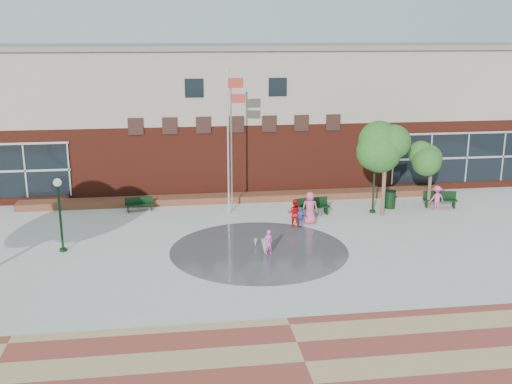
{
  "coord_description": "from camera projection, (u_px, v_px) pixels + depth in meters",
  "views": [
    {
      "loc": [
        -3.83,
        -23.31,
        9.99
      ],
      "look_at": [
        0.0,
        4.0,
        2.6
      ],
      "focal_mm": 42.0,
      "sensor_mm": 36.0,
      "label": 1
    }
  ],
  "objects": [
    {
      "name": "bench_right",
      "position": [
        440.0,
        203.0,
        35.07
      ],
      "size": [
        1.97,
        0.87,
        0.96
      ],
      "rotation": [
        0.0,
        0.0,
        -0.18
      ],
      "color": "black",
      "rests_on": "ground"
    },
    {
      "name": "person_bench",
      "position": [
        437.0,
        198.0,
        34.4
      ],
      "size": [
        1.03,
        0.7,
        1.48
      ],
      "primitive_type": "imported",
      "rotation": [
        0.0,
        0.0,
        3.31
      ],
      "color": "#DD478B",
      "rests_on": "ground"
    },
    {
      "name": "adult_red",
      "position": [
        295.0,
        213.0,
        31.5
      ],
      "size": [
        0.91,
        0.83,
        1.52
      ],
      "primitive_type": "imported",
      "rotation": [
        0.0,
        0.0,
        2.71
      ],
      "color": "red",
      "rests_on": "ground"
    },
    {
      "name": "water_jet_a",
      "position": [
        265.0,
        255.0,
        27.63
      ],
      "size": [
        0.38,
        0.38,
        0.73
      ],
      "primitive_type": "cone",
      "rotation": [
        3.14,
        0.0,
        0.0
      ],
      "color": "white",
      "rests_on": "ground"
    },
    {
      "name": "water_jet_b",
      "position": [
        256.0,
        247.0,
        28.69
      ],
      "size": [
        0.17,
        0.17,
        0.39
      ],
      "primitive_type": "cone",
      "rotation": [
        3.14,
        0.0,
        0.0
      ],
      "color": "white",
      "rests_on": "ground"
    },
    {
      "name": "flagpole_left",
      "position": [
        229.0,
        136.0,
        32.83
      ],
      "size": [
        0.94,
        0.15,
        8.04
      ],
      "rotation": [
        0.0,
        0.0,
        0.06
      ],
      "color": "silver",
      "rests_on": "ground"
    },
    {
      "name": "lamp_right",
      "position": [
        374.0,
        175.0,
        33.57
      ],
      "size": [
        0.38,
        0.38,
        3.59
      ],
      "color": "black",
      "rests_on": "ground"
    },
    {
      "name": "library_building",
      "position": [
        229.0,
        113.0,
        40.91
      ],
      "size": [
        44.4,
        10.4,
        9.2
      ],
      "color": "#5B1E13",
      "rests_on": "ground"
    },
    {
      "name": "child_splash",
      "position": [
        268.0,
        242.0,
        27.62
      ],
      "size": [
        0.49,
        0.39,
        1.19
      ],
      "primitive_type": "imported",
      "rotation": [
        0.0,
        0.0,
        3.39
      ],
      "color": "#D850A5",
      "rests_on": "ground"
    },
    {
      "name": "tree_mid",
      "position": [
        386.0,
        149.0,
        32.58
      ],
      "size": [
        3.11,
        3.11,
        5.25
      ],
      "color": "#4D412D",
      "rests_on": "ground"
    },
    {
      "name": "paver_band",
      "position": [
        305.0,
        362.0,
        18.69
      ],
      "size": [
        46.0,
        6.0,
        0.01
      ],
      "primitive_type": "cube",
      "color": "brown",
      "rests_on": "ground"
    },
    {
      "name": "trash_can",
      "position": [
        390.0,
        199.0,
        34.89
      ],
      "size": [
        0.65,
        0.65,
        1.06
      ],
      "color": "black",
      "rests_on": "ground"
    },
    {
      "name": "tree_small_right",
      "position": [
        431.0,
        162.0,
        34.39
      ],
      "size": [
        2.19,
        2.19,
        3.74
      ],
      "color": "#4D412D",
      "rests_on": "ground"
    },
    {
      "name": "adult_pink",
      "position": [
        310.0,
        208.0,
        31.98
      ],
      "size": [
        0.92,
        0.66,
        1.76
      ],
      "primitive_type": "imported",
      "rotation": [
        0.0,
        0.0,
        3.03
      ],
      "color": "#C84A70",
      "rests_on": "ground"
    },
    {
      "name": "child_blue",
      "position": [
        301.0,
        218.0,
        31.43
      ],
      "size": [
        0.71,
        0.48,
        1.11
      ],
      "primitive_type": "imported",
      "rotation": [
        0.0,
        0.0,
        2.78
      ],
      "color": "blue",
      "rests_on": "ground"
    },
    {
      "name": "ground",
      "position": [
        269.0,
        275.0,
        25.39
      ],
      "size": [
        120.0,
        120.0,
        0.0
      ],
      "primitive_type": "plane",
      "color": "#666056",
      "rests_on": "ground"
    },
    {
      "name": "lamp_left",
      "position": [
        59.0,
        207.0,
        27.58
      ],
      "size": [
        0.37,
        0.37,
        3.54
      ],
      "color": "black",
      "rests_on": "ground"
    },
    {
      "name": "bench_mid",
      "position": [
        313.0,
        210.0,
        33.64
      ],
      "size": [
        1.99,
        0.83,
        0.97
      ],
      "rotation": [
        0.0,
        0.0,
        0.16
      ],
      "color": "black",
      "rests_on": "ground"
    },
    {
      "name": "splash_pad",
      "position": [
        259.0,
        250.0,
        28.26
      ],
      "size": [
        8.4,
        8.4,
        0.01
      ],
      "primitive_type": "cylinder",
      "color": "#383A3D",
      "rests_on": "ground"
    },
    {
      "name": "flower_bed",
      "position": [
        239.0,
        201.0,
        36.49
      ],
      "size": [
        26.0,
        1.2,
        0.4
      ],
      "primitive_type": "cube",
      "color": "maroon",
      "rests_on": "ground"
    },
    {
      "name": "flagpole_right",
      "position": [
        232.0,
        143.0,
        33.52
      ],
      "size": [
        0.87,
        0.17,
        7.1
      ],
      "rotation": [
        0.0,
        0.0,
        -0.12
      ],
      "color": "silver",
      "rests_on": "ground"
    },
    {
      "name": "plaza_concrete",
      "position": [
        256.0,
        243.0,
        29.22
      ],
      "size": [
        46.0,
        18.0,
        0.01
      ],
      "primitive_type": "cube",
      "color": "#A8A8A0",
      "rests_on": "ground"
    },
    {
      "name": "bench_left",
      "position": [
        139.0,
        207.0,
        34.41
      ],
      "size": [
        1.64,
        0.69,
        0.8
      ],
      "rotation": [
        0.0,
        0.0,
        0.16
      ],
      "color": "black",
      "rests_on": "ground"
    }
  ]
}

